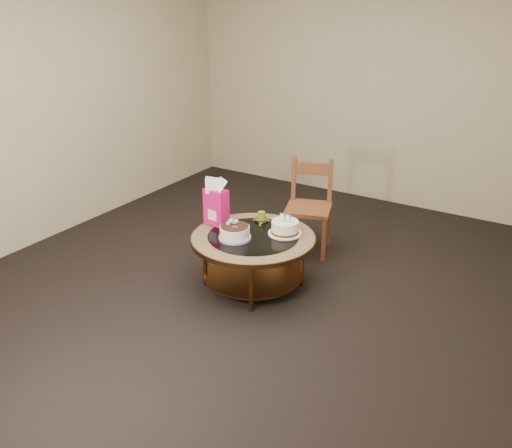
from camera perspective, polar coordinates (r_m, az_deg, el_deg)
The scene contains 8 objects.
ground at distance 4.81m, azimuth -0.27°, elevation -6.13°, with size 5.00×5.00×0.00m, color black.
room_walls at distance 4.27m, azimuth -0.31°, elevation 12.20°, with size 4.52×5.02×2.61m.
coffee_table at distance 4.64m, azimuth -0.28°, elevation -2.05°, with size 1.02×1.02×0.46m.
decorated_cake at distance 4.53m, azimuth -2.14°, elevation -0.89°, with size 0.26×0.26×0.15m.
cream_cake at distance 4.62m, azimuth 2.91°, elevation -0.37°, with size 0.28×0.28×0.17m.
gift_bag at distance 4.76m, azimuth -4.00°, elevation 2.19°, with size 0.21×0.16×0.40m.
pillar_candle at distance 4.87m, azimuth 0.55°, elevation 0.65°, with size 0.13×0.13×0.09m.
dining_chair at distance 5.28m, azimuth 5.33°, elevation 1.77°, with size 0.51×0.51×0.86m.
Camera 1 is at (2.25, -3.54, 2.36)m, focal length 40.00 mm.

